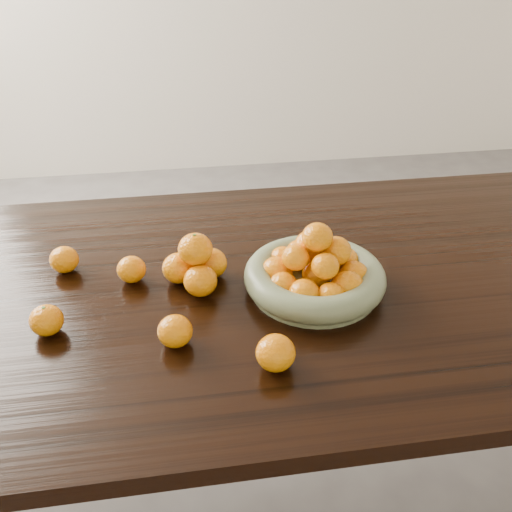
{
  "coord_description": "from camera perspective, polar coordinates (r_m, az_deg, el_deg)",
  "views": [
    {
      "loc": [
        -0.19,
        -1.08,
        1.49
      ],
      "look_at": [
        -0.02,
        -0.02,
        0.83
      ],
      "focal_mm": 40.0,
      "sensor_mm": 36.0,
      "label": 1
    }
  ],
  "objects": [
    {
      "name": "loose_orange_0",
      "position": [
        1.22,
        -20.22,
        -6.05
      ],
      "size": [
        0.07,
        0.07,
        0.06
      ],
      "primitive_type": "ellipsoid",
      "color": "orange",
      "rests_on": "dining_table"
    },
    {
      "name": "loose_orange_2",
      "position": [
        1.07,
        1.97,
        -9.66
      ],
      "size": [
        0.07,
        0.07,
        0.07
      ],
      "primitive_type": "ellipsoid",
      "color": "orange",
      "rests_on": "dining_table"
    },
    {
      "name": "loose_orange_3",
      "position": [
        1.41,
        -18.64,
        -0.34
      ],
      "size": [
        0.07,
        0.07,
        0.06
      ],
      "primitive_type": "ellipsoid",
      "color": "orange",
      "rests_on": "dining_table"
    },
    {
      "name": "loose_orange_4",
      "position": [
        1.33,
        -12.35,
        -1.31
      ],
      "size": [
        0.07,
        0.07,
        0.06
      ],
      "primitive_type": "ellipsoid",
      "color": "orange",
      "rests_on": "dining_table"
    },
    {
      "name": "loose_orange_1",
      "position": [
        1.13,
        -8.1,
        -7.45
      ],
      "size": [
        0.07,
        0.07,
        0.06
      ],
      "primitive_type": "ellipsoid",
      "color": "orange",
      "rests_on": "dining_table"
    },
    {
      "name": "fruit_bowl",
      "position": [
        1.27,
        5.92,
        -1.72
      ],
      "size": [
        0.32,
        0.32,
        0.17
      ],
      "rotation": [
        0.0,
        0.0,
        -0.41
      ],
      "color": "#707958",
      "rests_on": "dining_table"
    },
    {
      "name": "ground",
      "position": [
        1.85,
        0.67,
        -22.13
      ],
      "size": [
        5.0,
        5.0,
        0.0
      ],
      "primitive_type": "plane",
      "color": "#615D5B",
      "rests_on": "ground"
    },
    {
      "name": "dining_table",
      "position": [
        1.37,
        0.84,
        -5.53
      ],
      "size": [
        2.0,
        1.0,
        0.75
      ],
      "color": "black",
      "rests_on": "ground"
    },
    {
      "name": "orange_pyramid",
      "position": [
        1.29,
        -5.99,
        -0.89
      ],
      "size": [
        0.15,
        0.14,
        0.13
      ],
      "rotation": [
        0.0,
        0.0,
        0.13
      ],
      "color": "orange",
      "rests_on": "dining_table"
    }
  ]
}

